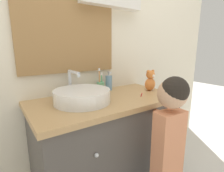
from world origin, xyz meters
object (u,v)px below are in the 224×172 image
Objects in this scene: toothbrush_holder at (101,86)px; teddy_bear at (150,81)px; sink_basin at (82,95)px; child_figure at (169,138)px; soap_dispenser at (109,83)px.

toothbrush_holder reaches higher than teddy_bear.
child_figure reaches higher than sink_basin.
child_figure is at bearing -53.62° from sink_basin.
child_figure is 0.58m from teddy_bear.
toothbrush_holder reaches higher than soap_dispenser.
sink_basin is 0.61m from child_figure.
soap_dispenser is 0.16× the size of child_figure.
soap_dispenser is 0.91× the size of teddy_bear.
sink_basin is at bearing 126.38° from child_figure.
teddy_bear is (0.62, -0.02, 0.04)m from sink_basin.
child_figure is (0.34, -0.46, -0.21)m from sink_basin.
soap_dispenser is 0.69m from child_figure.
child_figure reaches higher than toothbrush_holder.
sink_basin reaches higher than toothbrush_holder.
teddy_bear is (0.29, 0.43, 0.25)m from child_figure.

